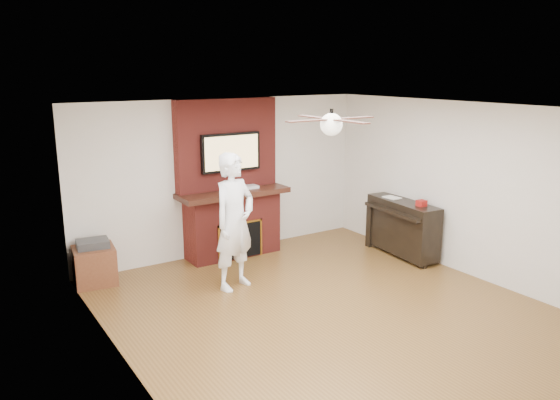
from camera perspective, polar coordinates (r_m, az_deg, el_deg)
room_shell at (r=6.57m, az=5.18°, el=-1.46°), size 5.36×5.86×2.86m
fireplace at (r=8.71m, az=-5.19°, el=0.57°), size 1.78×0.64×2.50m
tv at (r=8.55m, az=-5.15°, el=4.99°), size 1.00×0.08×0.60m
ceiling_fan at (r=6.37m, az=5.39°, el=7.97°), size 1.21×1.21×0.31m
person at (r=7.39m, az=-4.78°, el=-2.27°), size 0.80×0.65×1.87m
side_table at (r=8.11m, az=-18.83°, el=-6.30°), size 0.62×0.62×0.64m
piano at (r=8.97m, az=12.64°, el=-2.71°), size 0.63×1.41×0.99m
cable_box at (r=8.73m, az=-3.34°, el=1.36°), size 0.31×0.18×0.04m
candle_orange at (r=8.67m, az=-5.50°, el=-5.91°), size 0.08×0.08×0.13m
candle_green at (r=8.76m, az=-4.81°, el=-5.84°), size 0.07×0.07×0.08m
candle_cream at (r=8.83m, az=-4.52°, el=-5.55°), size 0.08×0.08×0.12m
candle_blue at (r=8.94m, az=-3.46°, el=-5.45°), size 0.06×0.06×0.08m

